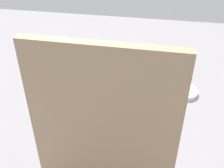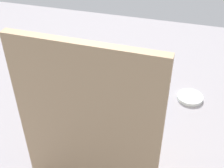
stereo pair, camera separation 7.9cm
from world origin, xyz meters
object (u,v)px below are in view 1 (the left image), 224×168
object	(u,v)px
orange_front_left	(101,77)
jar_lid	(185,92)
cutting_board	(105,129)
fruit_bowl	(112,104)
banana_bunch	(118,87)
orange_back_left	(131,81)
orange_front_right	(92,91)
orange_center	(120,93)

from	to	relation	value
orange_front_left	jar_lid	xyz separation A→B (cm)	(-24.85, -9.29, -9.10)
cutting_board	jar_lid	bearing A→B (deg)	-115.26
fruit_bowl	orange_front_left	size ratio (longest dim) A/B	3.28
banana_bunch	orange_front_left	bearing A→B (deg)	-44.75
cutting_board	orange_back_left	bearing A→B (deg)	-93.21
fruit_bowl	cutting_board	size ratio (longest dim) A/B	0.70
cutting_board	jar_lid	size ratio (longest dim) A/B	4.64
orange_front_left	orange_front_right	size ratio (longest dim) A/B	1.00
fruit_bowl	banana_bunch	bearing A→B (deg)	128.24
cutting_board	jar_lid	distance (cm)	45.26
fruit_bowl	orange_back_left	bearing A→B (deg)	-153.18
cutting_board	fruit_bowl	bearing A→B (deg)	-82.59
orange_back_left	cutting_board	world-z (taller)	cutting_board
orange_back_left	orange_front_left	bearing A→B (deg)	-3.19
fruit_bowl	cutting_board	xyz separation A→B (cm)	(-2.82, 25.22, 15.09)
fruit_bowl	orange_center	size ratio (longest dim) A/B	3.28
orange_back_left	banana_bunch	xyz separation A→B (cm)	(2.81, 5.08, 1.48)
fruit_bowl	orange_back_left	distance (cm)	8.67
orange_front_left	cutting_board	distance (cm)	30.05
fruit_bowl	cutting_board	distance (cm)	29.52
fruit_bowl	orange_front_left	world-z (taller)	orange_front_left
banana_bunch	orange_back_left	bearing A→B (deg)	-118.95
fruit_bowl	orange_front_right	xyz separation A→B (cm)	(4.60, 3.83, 6.73)
orange_center	fruit_bowl	bearing A→B (deg)	-51.11
banana_bunch	jar_lid	xyz separation A→B (cm)	(-19.25, -14.84, -10.58)
orange_center	banana_bunch	xyz separation A→B (cm)	(0.52, -0.59, 1.48)
orange_front_right	orange_back_left	size ratio (longest dim) A/B	1.00
orange_front_left	orange_back_left	distance (cm)	8.43
orange_back_left	banana_bunch	bearing A→B (deg)	61.05
orange_front_right	orange_back_left	distance (cm)	11.38
orange_center	cutting_board	world-z (taller)	cutting_board
fruit_bowl	banana_bunch	world-z (taller)	banana_bunch
jar_lid	cutting_board	bearing A→B (deg)	63.71
orange_center	orange_back_left	bearing A→B (deg)	-111.96
orange_front_right	cutting_board	distance (cm)	24.14
orange_center	orange_back_left	distance (cm)	6.12
orange_front_right	banana_bunch	xyz separation A→B (cm)	(-6.67, -1.21, 1.48)
orange_front_left	orange_back_left	xyz separation A→B (cm)	(-8.41, 0.47, 0.00)
jar_lid	orange_back_left	bearing A→B (deg)	30.68
orange_center	orange_back_left	size ratio (longest dim) A/B	1.00
orange_front_left	orange_center	world-z (taller)	same
banana_bunch	jar_lid	bearing A→B (deg)	-142.38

